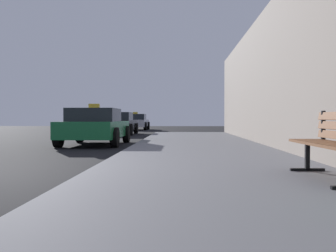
% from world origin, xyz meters
% --- Properties ---
extents(sidewalk, '(4.00, 32.00, 0.15)m').
position_xyz_m(sidewalk, '(4.00, 0.00, 0.07)').
color(sidewalk, slate).
rests_on(sidewalk, ground_plane).
extents(bench, '(0.53, 1.75, 0.89)m').
position_xyz_m(bench, '(5.39, -0.96, 0.66)').
color(bench, brown).
rests_on(bench, sidewalk).
extents(car_green, '(2.03, 4.09, 1.43)m').
position_xyz_m(car_green, '(0.41, 7.48, 0.65)').
color(car_green, '#196638').
rests_on(car_green, ground_plane).
extents(car_black, '(1.97, 4.06, 1.27)m').
position_xyz_m(car_black, '(-0.22, 16.19, 0.64)').
color(car_black, black).
rests_on(car_black, ground_plane).
extents(car_silver, '(2.01, 4.13, 1.43)m').
position_xyz_m(car_silver, '(-0.26, 25.08, 0.65)').
color(car_silver, '#B7B7BF').
rests_on(car_silver, ground_plane).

